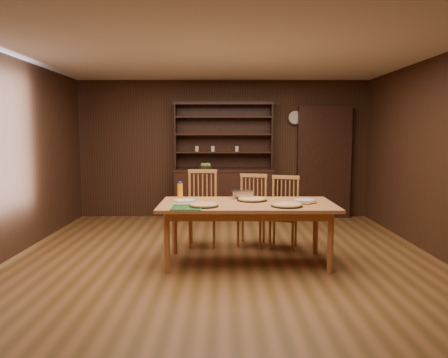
{
  "coord_description": "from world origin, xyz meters",
  "views": [
    {
      "loc": [
        -0.01,
        -5.35,
        1.6
      ],
      "look_at": [
        0.0,
        0.4,
        1.0
      ],
      "focal_mm": 35.0,
      "sensor_mm": 36.0,
      "label": 1
    }
  ],
  "objects_px": {
    "dining_table": "(247,209)",
    "chair_left": "(202,205)",
    "juice_bottle": "(180,191)",
    "chair_center": "(252,207)",
    "china_hutch": "(224,187)",
    "chair_right": "(284,209)"
  },
  "relations": [
    {
      "from": "chair_left",
      "to": "chair_center",
      "type": "bearing_deg",
      "value": -0.36
    },
    {
      "from": "china_hutch",
      "to": "chair_center",
      "type": "relative_size",
      "value": 2.14
    },
    {
      "from": "juice_bottle",
      "to": "chair_center",
      "type": "bearing_deg",
      "value": 32.62
    },
    {
      "from": "china_hutch",
      "to": "chair_right",
      "type": "relative_size",
      "value": 2.16
    },
    {
      "from": "chair_right",
      "to": "china_hutch",
      "type": "bearing_deg",
      "value": 130.61
    },
    {
      "from": "chair_left",
      "to": "dining_table",
      "type": "bearing_deg",
      "value": -57.28
    },
    {
      "from": "chair_left",
      "to": "juice_bottle",
      "type": "distance_m",
      "value": 0.73
    },
    {
      "from": "china_hutch",
      "to": "chair_left",
      "type": "bearing_deg",
      "value": -99.18
    },
    {
      "from": "dining_table",
      "to": "chair_left",
      "type": "relative_size",
      "value": 1.98
    },
    {
      "from": "juice_bottle",
      "to": "chair_left",
      "type": "bearing_deg",
      "value": 67.59
    },
    {
      "from": "dining_table",
      "to": "chair_left",
      "type": "height_order",
      "value": "chair_left"
    },
    {
      "from": "dining_table",
      "to": "chair_left",
      "type": "distance_m",
      "value": 1.09
    },
    {
      "from": "chair_left",
      "to": "chair_center",
      "type": "xyz_separation_m",
      "value": [
        0.72,
        0.0,
        -0.03
      ]
    },
    {
      "from": "china_hutch",
      "to": "chair_right",
      "type": "distance_m",
      "value": 2.2
    },
    {
      "from": "dining_table",
      "to": "juice_bottle",
      "type": "xyz_separation_m",
      "value": [
        -0.85,
        0.28,
        0.18
      ]
    },
    {
      "from": "juice_bottle",
      "to": "chair_right",
      "type": "bearing_deg",
      "value": 19.4
    },
    {
      "from": "china_hutch",
      "to": "chair_left",
      "type": "xyz_separation_m",
      "value": [
        -0.31,
        -1.9,
        -0.02
      ]
    },
    {
      "from": "chair_left",
      "to": "chair_center",
      "type": "relative_size",
      "value": 1.06
    },
    {
      "from": "china_hutch",
      "to": "chair_right",
      "type": "bearing_deg",
      "value": -67.1
    },
    {
      "from": "dining_table",
      "to": "chair_right",
      "type": "distance_m",
      "value": 0.98
    },
    {
      "from": "china_hutch",
      "to": "dining_table",
      "type": "bearing_deg",
      "value": -84.22
    },
    {
      "from": "dining_table",
      "to": "juice_bottle",
      "type": "distance_m",
      "value": 0.91
    }
  ]
}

